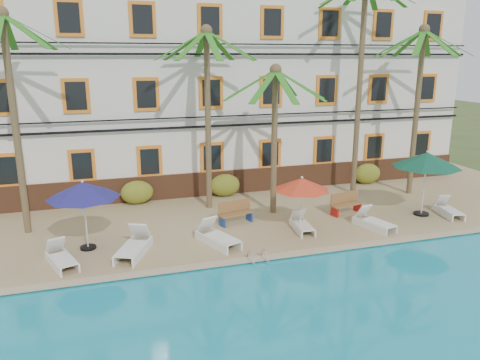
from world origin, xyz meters
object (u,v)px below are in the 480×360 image
object	(u,v)px
palm_e	(419,88)
lounger_d	(302,224)
umbrella_green	(427,160)
lounger_e	(373,222)
bench_right	(345,203)
lounger_c	(217,236)
lounger_f	(448,209)
palm_c	(275,117)
pool_ladder	(258,261)
lounger_b	(134,246)
palm_d	(361,61)
umbrella_blue	(83,190)
umbrella_red	(302,184)
bench_left	(235,212)
lounger_a	(61,257)
palm_a	(11,94)

from	to	relation	value
palm_e	lounger_d	bearing A→B (deg)	-156.34
umbrella_green	lounger_e	world-z (taller)	umbrella_green
bench_right	umbrella_green	bearing A→B (deg)	-20.05
lounger_c	lounger_f	size ratio (longest dim) A/B	1.18
palm_c	lounger_d	size ratio (longest dim) A/B	3.76
lounger_f	pool_ladder	bearing A→B (deg)	-168.00
lounger_b	lounger_e	xyz separation A→B (m)	(9.36, -0.18, -0.04)
palm_d	lounger_c	distance (m)	11.13
palm_d	umbrella_blue	distance (m)	13.82
pool_ladder	umbrella_red	bearing A→B (deg)	41.04
palm_e	palm_d	bearing A→B (deg)	162.97
lounger_b	bench_right	bearing A→B (deg)	10.86
bench_left	umbrella_red	bearing A→B (deg)	-34.55
palm_d	lounger_d	size ratio (longest dim) A/B	6.10
palm_e	lounger_f	xyz separation A→B (m)	(-0.53, -3.39, -4.94)
lounger_c	lounger_e	distance (m)	6.38
umbrella_red	pool_ladder	world-z (taller)	umbrella_red
umbrella_blue	palm_e	bearing A→B (deg)	9.70
lounger_a	lounger_d	distance (m)	8.89
umbrella_blue	lounger_a	bearing A→B (deg)	-124.71
palm_e	bench_left	distance (m)	10.82
lounger_f	palm_e	bearing A→B (deg)	81.11
palm_a	umbrella_green	distance (m)	16.54
palm_e	umbrella_red	bearing A→B (deg)	-156.76
lounger_c	lounger_e	bearing A→B (deg)	-1.93
umbrella_blue	bench_right	bearing A→B (deg)	4.00
lounger_c	pool_ladder	world-z (taller)	lounger_c
palm_c	palm_d	distance (m)	5.64
palm_d	palm_c	bearing A→B (deg)	-161.77
umbrella_red	pool_ladder	xyz separation A→B (m)	(-2.55, -2.22, -1.87)
lounger_d	umbrella_red	bearing A→B (deg)	134.28
umbrella_red	umbrella_blue	bearing A→B (deg)	176.18
bench_left	palm_c	bearing A→B (deg)	22.66
palm_e	lounger_c	bearing A→B (deg)	-161.65
palm_d	lounger_a	size ratio (longest dim) A/B	5.54
lounger_d	lounger_b	bearing A→B (deg)	-176.21
umbrella_red	bench_left	bearing A→B (deg)	145.45
bench_right	palm_a	bearing A→B (deg)	172.78
lounger_d	bench_right	bearing A→B (deg)	26.61
pool_ladder	lounger_f	bearing A→B (deg)	12.00
palm_c	lounger_c	world-z (taller)	palm_c
umbrella_blue	lounger_b	xyz separation A→B (m)	(1.53, -1.01, -1.85)
umbrella_green	bench_left	xyz separation A→B (m)	(-8.02, 1.38, -1.96)
palm_c	lounger_a	bearing A→B (deg)	-160.64
palm_a	pool_ladder	distance (m)	10.70
umbrella_green	lounger_e	xyz separation A→B (m)	(-2.90, -0.81, -2.15)
lounger_f	bench_right	world-z (taller)	bench_right
bench_left	umbrella_green	bearing A→B (deg)	-9.78
lounger_c	bench_left	world-z (taller)	lounger_c
lounger_d	palm_a	bearing A→B (deg)	163.93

